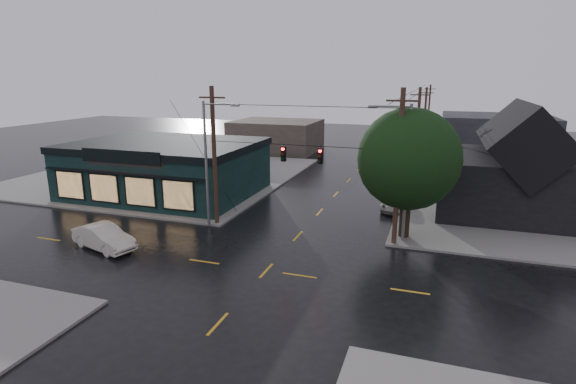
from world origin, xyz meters
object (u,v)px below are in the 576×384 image
(utility_pole_ne, at_px, (394,245))
(suv_silver, at_px, (395,203))
(sedan_cream, at_px, (104,237))
(utility_pole_nw, at_px, (217,224))
(corner_tree, at_px, (409,159))

(utility_pole_ne, relative_size, suv_silver, 2.40)
(sedan_cream, distance_m, suv_silver, 22.40)
(utility_pole_nw, bearing_deg, corner_tree, 6.26)
(corner_tree, relative_size, utility_pole_nw, 0.86)
(corner_tree, bearing_deg, utility_pole_ne, -108.64)
(corner_tree, distance_m, sedan_cream, 20.43)
(corner_tree, height_order, utility_pole_ne, corner_tree)
(utility_pole_nw, relative_size, suv_silver, 2.40)
(utility_pole_nw, relative_size, sedan_cream, 2.14)
(utility_pole_ne, height_order, suv_silver, utility_pole_ne)
(utility_pole_nw, bearing_deg, utility_pole_ne, 0.00)
(corner_tree, height_order, sedan_cream, corner_tree)
(suv_silver, bearing_deg, corner_tree, -78.72)
(suv_silver, bearing_deg, utility_pole_nw, -146.19)
(utility_pole_ne, distance_m, suv_silver, 8.13)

